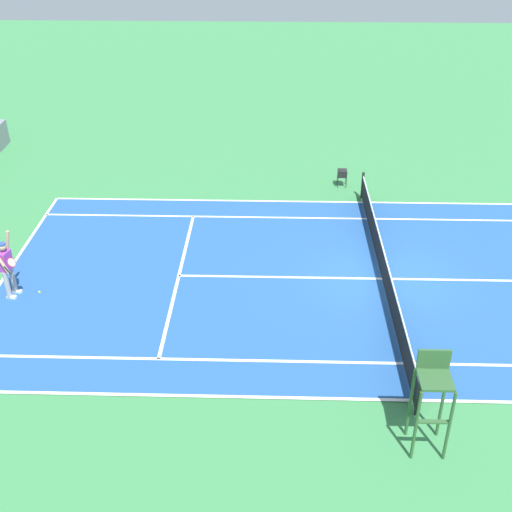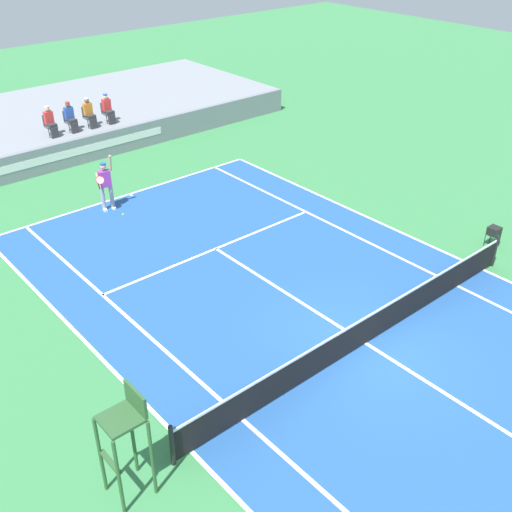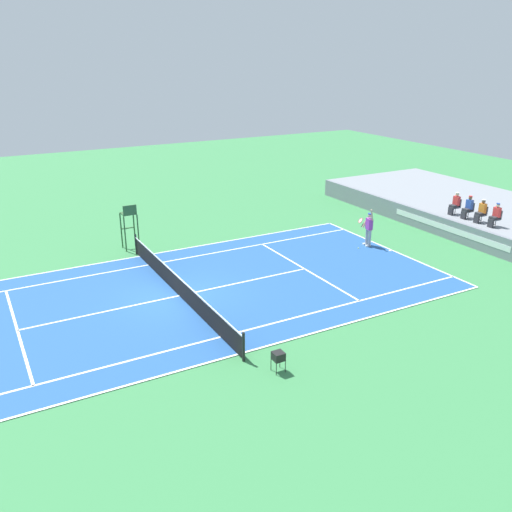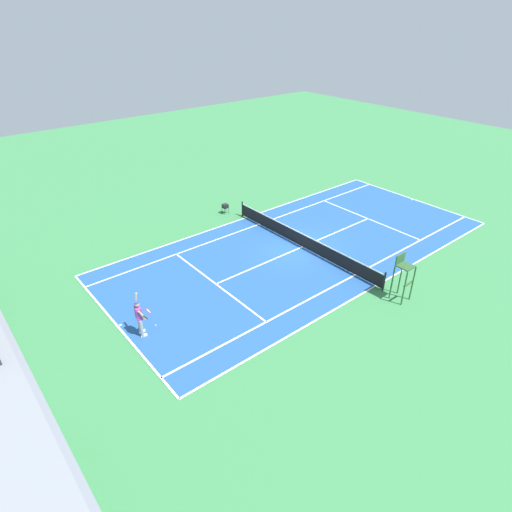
% 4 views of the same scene
% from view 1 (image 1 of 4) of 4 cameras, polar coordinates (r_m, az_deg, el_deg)
% --- Properties ---
extents(ground_plane, '(80.00, 80.00, 0.00)m').
position_cam_1_polar(ground_plane, '(21.16, 10.78, -1.99)').
color(ground_plane, '#387F47').
extents(court, '(11.08, 23.88, 0.03)m').
position_cam_1_polar(court, '(21.15, 10.79, -1.96)').
color(court, '#235193').
rests_on(court, ground).
extents(net, '(11.98, 0.10, 1.07)m').
position_cam_1_polar(net, '(20.88, 10.92, -0.78)').
color(net, black).
rests_on(net, ground).
extents(tennis_player, '(0.82, 0.61, 2.08)m').
position_cam_1_polar(tennis_player, '(20.82, -20.64, -0.93)').
color(tennis_player, '#9E9EA3').
rests_on(tennis_player, ground).
extents(tennis_ball, '(0.07, 0.07, 0.07)m').
position_cam_1_polar(tennis_ball, '(21.17, -18.15, -2.96)').
color(tennis_ball, '#D1E533').
rests_on(tennis_ball, ground).
extents(umpire_chair, '(0.77, 0.77, 2.44)m').
position_cam_1_polar(umpire_chair, '(14.84, 14.95, -11.17)').
color(umpire_chair, '#2D562D').
rests_on(umpire_chair, ground).
extents(ball_hopper, '(0.36, 0.36, 0.70)m').
position_cam_1_polar(ball_hopper, '(26.99, 7.44, 7.10)').
color(ball_hopper, black).
rests_on(ball_hopper, ground).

